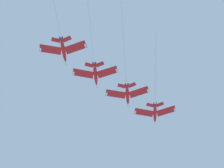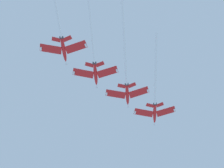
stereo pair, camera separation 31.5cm
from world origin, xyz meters
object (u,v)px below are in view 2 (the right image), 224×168
jet_lead (155,94)px  jet_fourth (60,32)px  jet_second (126,72)px  jet_third (94,62)px

jet_lead → jet_fourth: size_ratio=1.03×
jet_lead → jet_fourth: jet_lead is taller
jet_second → jet_third: bearing=-83.5°
jet_third → jet_second: bearing=96.5°
jet_third → jet_fourth: (10.08, -15.80, -5.06)m
jet_lead → jet_second: 18.78m
jet_second → jet_third: size_ratio=1.13×
jet_second → jet_fourth: jet_second is taller
jet_fourth → jet_second: bearing=111.3°
jet_third → jet_fourth: 19.41m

